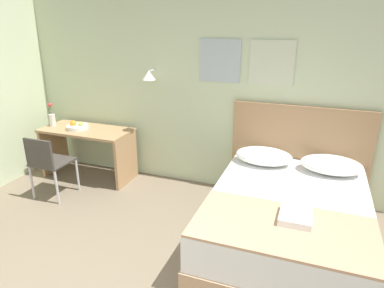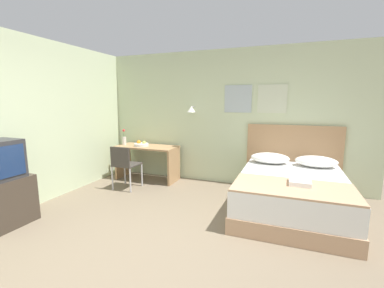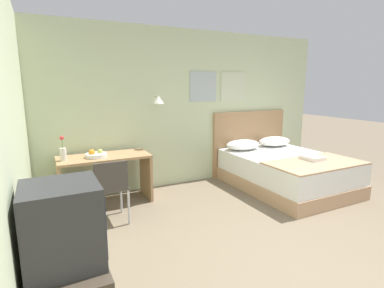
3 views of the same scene
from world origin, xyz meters
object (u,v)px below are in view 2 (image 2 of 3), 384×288
Objects in this scene: folded_towel_near_foot at (300,182)px; television at (0,160)px; desk_chair at (124,163)px; flower_vase at (124,140)px; desk at (147,156)px; tv_stand at (5,202)px; throw_blanket at (293,187)px; fruit_bowl at (141,144)px; headboard at (292,158)px; pillow_right at (316,161)px; pillow_left at (270,158)px; bed at (291,194)px.

folded_towel_near_foot is 0.61× the size of television.
desk_chair is 0.88m from flower_vase.
desk is 1.97× the size of tv_stand.
throw_blanket is 4.99× the size of fruit_bowl.
headboard is 5.55× the size of fruit_bowl.
throw_blanket is (-0.37, -1.31, -0.08)m from pillow_right.
pillow_left is 1.30× the size of television.
pillow_right is (0.75, 0.00, 0.00)m from pillow_left.
throw_blanket is 2.27× the size of tv_stand.
desk_chair is at bearing -179.64° from bed.
flower_vase is 0.52× the size of tv_stand.
television is (-3.94, -2.53, 0.25)m from pillow_right.
fruit_bowl is at bearing 0.40° from flower_vase.
bed is 1.56× the size of desk.
television is at bearing -153.32° from bed.
headboard is at bearing 7.08° from fruit_bowl.
desk reaches higher than throw_blanket.
desk_chair is at bearing 70.57° from television.
pillow_right is 2.25× the size of fruit_bowl.
tv_stand is (-0.17, -2.45, -0.51)m from flower_vase.
folded_towel_near_foot is 3.16m from desk.
headboard reaches higher than pillow_right.
desk is 4.33× the size of fruit_bowl.
headboard is 0.48m from pillow_right.
pillow_right reaches higher than folded_towel_near_foot.
pillow_left is at bearing 1.38° from flower_vase.
folded_towel_near_foot is at bearing -78.86° from bed.
flower_vase is (-0.43, -0.00, 0.08)m from fruit_bowl.
television is (0.00, 0.00, 0.58)m from tv_stand.
flower_vase is (-3.41, -0.37, 0.23)m from headboard.
desk_chair is at bearing -167.25° from pillow_right.
bed is at bearing 101.14° from folded_towel_near_foot.
television is at bearing -93.80° from flower_vase.
pillow_right is (0.37, 0.73, 0.38)m from bed.
throw_blanket is 1.15× the size of desk.
tv_stand reaches higher than throw_blanket.
bed is at bearing -62.95° from pillow_left.
pillow_right is 1.21m from folded_towel_near_foot.
tv_stand is (-3.57, -1.21, -0.25)m from throw_blanket.
headboard is 3.01m from fruit_bowl.
fruit_bowl reaches higher than tv_stand.
fruit_bowl is (-0.04, 0.68, 0.25)m from desk_chair.
bed is 0.65m from throw_blanket.
pillow_left is 4.09m from tv_stand.
flower_vase is at bearing 159.99° from throw_blanket.
flower_vase is at bearing -176.12° from desk.
desk_chair reaches higher than pillow_left.
pillow_right is 4.70m from tv_stand.
flower_vase is (-3.03, -0.07, 0.18)m from pillow_left.
pillow_left is 1.03× the size of tv_stand.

